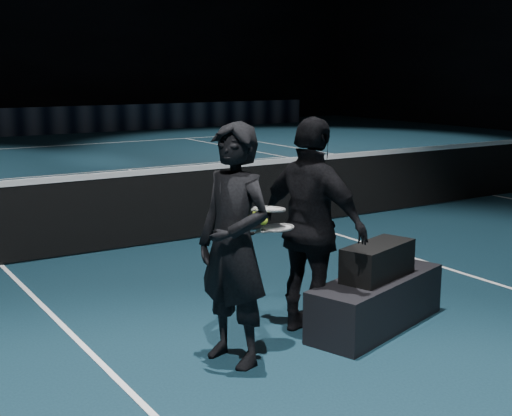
% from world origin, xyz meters
% --- Properties ---
extents(floor, '(36.00, 36.00, 0.00)m').
position_xyz_m(floor, '(0.00, 0.00, 0.00)').
color(floor, black).
rests_on(floor, ground).
extents(court_lines, '(10.98, 23.78, 0.01)m').
position_xyz_m(court_lines, '(0.00, 0.00, 0.00)').
color(court_lines, white).
rests_on(court_lines, floor).
extents(net_mesh, '(12.80, 0.02, 0.86)m').
position_xyz_m(net_mesh, '(0.00, 0.00, 0.45)').
color(net_mesh, black).
rests_on(net_mesh, floor).
extents(net_tape, '(12.80, 0.03, 0.07)m').
position_xyz_m(net_tape, '(0.00, 0.00, 0.92)').
color(net_tape, white).
rests_on(net_tape, net_mesh).
extents(sponsor_backdrop, '(22.00, 0.15, 0.90)m').
position_xyz_m(sponsor_backdrop, '(0.00, 15.50, 0.45)').
color(sponsor_backdrop, black).
rests_on(sponsor_backdrop, floor).
extents(player_bench, '(1.53, 0.91, 0.44)m').
position_xyz_m(player_bench, '(-1.85, -3.66, 0.22)').
color(player_bench, black).
rests_on(player_bench, floor).
extents(racket_bag, '(0.79, 0.52, 0.29)m').
position_xyz_m(racket_bag, '(-1.85, -3.66, 0.58)').
color(racket_bag, black).
rests_on(racket_bag, player_bench).
extents(bag_signature, '(0.32, 0.11, 0.10)m').
position_xyz_m(bag_signature, '(-1.85, -3.82, 0.58)').
color(bag_signature, white).
rests_on(bag_signature, racket_bag).
extents(player_a, '(0.59, 0.74, 1.79)m').
position_xyz_m(player_a, '(-3.23, -3.64, 0.89)').
color(player_a, black).
rests_on(player_a, floor).
extents(player_b, '(0.70, 1.13, 1.79)m').
position_xyz_m(player_b, '(-2.40, -3.47, 0.89)').
color(player_b, black).
rests_on(player_b, floor).
extents(racket_lower, '(0.71, 0.35, 0.03)m').
position_xyz_m(racket_lower, '(-2.79, -3.55, 0.96)').
color(racket_lower, black).
rests_on(racket_lower, player_a).
extents(racket_upper, '(0.71, 0.39, 0.10)m').
position_xyz_m(racket_upper, '(-2.85, -3.52, 1.10)').
color(racket_upper, black).
rests_on(racket_upper, player_b).
extents(tennis_balls, '(0.12, 0.10, 0.12)m').
position_xyz_m(tennis_balls, '(-2.99, -3.59, 1.06)').
color(tennis_balls, '#CEDE2F').
rests_on(tennis_balls, racket_upper).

